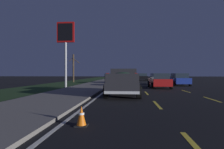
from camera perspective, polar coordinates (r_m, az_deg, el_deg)
ground at (r=27.80m, az=11.38°, el=-2.84°), size 144.00×144.00×0.00m
sidewalk_shoulder at (r=27.95m, az=-3.99°, el=-2.69°), size 108.00×4.00×0.12m
grass_verge at (r=29.15m, az=-13.76°, el=-2.69°), size 108.00×6.00×0.01m
lane_markings at (r=30.79m, az=5.01°, el=-2.52°), size 108.00×7.04×0.01m
pickup_truck at (r=13.57m, az=3.39°, el=-2.00°), size 5.44×2.31×1.87m
sedan_white at (r=28.59m, az=4.57°, el=-1.17°), size 4.45×2.10×1.54m
sedan_black at (r=42.39m, az=9.02°, el=-0.69°), size 4.43×2.08×1.54m
sedan_blue at (r=25.87m, az=19.20°, el=-1.35°), size 4.44×2.08×1.54m
sedan_red at (r=20.85m, az=13.82°, el=-1.74°), size 4.42×2.06×1.54m
gas_price_sign at (r=21.84m, az=-13.56°, el=10.38°), size 0.27×1.90×7.10m
bare_tree_far at (r=34.50m, az=-11.34°, el=2.10°), size 2.14×1.96×4.88m
traffic_cone_near at (r=5.80m, az=-9.05°, el=-12.09°), size 0.36×0.36×0.58m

